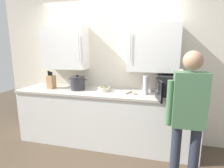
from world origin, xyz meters
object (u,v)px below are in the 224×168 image
object	(u,v)px
microwave_oven	(172,86)
knife_block	(51,82)
wooden_spoon	(132,93)
stock_pot	(78,83)
thermos_flask	(146,85)
fruit_bowl	(104,89)
person_figure	(188,112)

from	to	relation	value
microwave_oven	knife_block	size ratio (longest dim) A/B	2.25
knife_block	wooden_spoon	xyz separation A→B (m)	(1.50, -0.04, -0.11)
stock_pot	wooden_spoon	bearing A→B (deg)	-3.23
knife_block	stock_pot	bearing A→B (deg)	1.50
microwave_oven	thermos_flask	xyz separation A→B (m)	(-0.40, -0.03, -0.01)
stock_pot	knife_block	bearing A→B (deg)	-178.50
fruit_bowl	knife_block	bearing A→B (deg)	-179.29
knife_block	fruit_bowl	size ratio (longest dim) A/B	1.55
thermos_flask	person_figure	size ratio (longest dim) A/B	0.18
thermos_flask	fruit_bowl	distance (m)	0.71
fruit_bowl	person_figure	world-z (taller)	person_figure
wooden_spoon	person_figure	size ratio (longest dim) A/B	0.12
stock_pot	person_figure	bearing A→B (deg)	-26.94
wooden_spoon	fruit_bowl	size ratio (longest dim) A/B	0.92
fruit_bowl	person_figure	size ratio (longest dim) A/B	0.13
wooden_spoon	thermos_flask	bearing A→B (deg)	8.70
wooden_spoon	stock_pot	bearing A→B (deg)	176.77
fruit_bowl	person_figure	bearing A→B (deg)	-35.40
thermos_flask	wooden_spoon	bearing A→B (deg)	-171.30
stock_pot	thermos_flask	bearing A→B (deg)	-1.17
microwave_oven	fruit_bowl	size ratio (longest dim) A/B	3.48
fruit_bowl	thermos_flask	bearing A→B (deg)	-1.89
microwave_oven	wooden_spoon	bearing A→B (deg)	-173.84
microwave_oven	knife_block	xyz separation A→B (m)	(-2.10, -0.02, -0.03)
thermos_flask	wooden_spoon	world-z (taller)	thermos_flask
stock_pot	microwave_oven	bearing A→B (deg)	0.33
knife_block	person_figure	xyz separation A→B (m)	(2.22, -0.85, -0.08)
microwave_oven	stock_pot	xyz separation A→B (m)	(-1.58, -0.01, -0.04)
microwave_oven	thermos_flask	size ratio (longest dim) A/B	2.47
stock_pot	person_figure	distance (m)	1.91
microwave_oven	wooden_spoon	distance (m)	0.62
stock_pot	fruit_bowl	xyz separation A→B (m)	(0.49, -0.00, -0.07)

